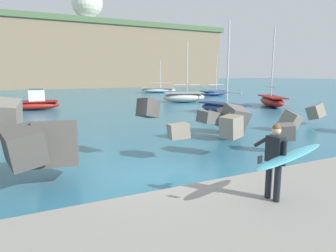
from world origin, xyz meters
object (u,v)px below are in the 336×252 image
boat_near_centre (223,108)px  boat_mid_right (272,101)px  boat_near_right (214,93)px  boat_far_centre (158,90)px  boat_mid_centre (184,97)px  radar_dome (87,6)px  boat_far_left (34,103)px  surfer_with_board (280,157)px

boat_near_centre → boat_mid_right: bearing=17.5°
boat_near_right → boat_far_centre: 11.25m
boat_near_right → boat_mid_centre: boat_mid_centre is taller
boat_near_centre → boat_far_centre: (6.54, 27.51, -0.03)m
boat_mid_right → boat_far_centre: size_ratio=1.17×
boat_mid_right → radar_dome: bearing=94.7°
boat_far_left → radar_dome: radar_dome is taller
boat_mid_right → boat_far_centre: bearing=92.4°
boat_far_left → radar_dome: bearing=73.9°
boat_mid_centre → radar_dome: 58.34m
boat_far_centre → boat_mid_right: bearing=-87.6°
boat_far_centre → boat_near_centre: bearing=-103.4°
boat_far_centre → radar_dome: (-4.07, 37.09, 20.83)m
boat_near_right → boat_far_left: 25.75m
surfer_with_board → radar_dome: (11.50, 78.84, 20.03)m
surfer_with_board → boat_mid_right: size_ratio=0.28×
boat_near_right → boat_far_left: (-24.57, -7.69, 0.16)m
boat_mid_right → boat_far_left: boat_mid_right is taller
boat_near_centre → boat_near_right: bearing=57.2°
boat_far_left → boat_near_right: bearing=17.4°
boat_near_right → boat_near_centre: bearing=-122.8°
boat_near_centre → boat_far_left: (-13.47, 9.54, 0.09)m
boat_near_right → boat_mid_centre: bearing=-141.8°
boat_mid_right → radar_dome: 65.76m
surfer_with_board → boat_mid_right: bearing=45.0°
boat_mid_right → boat_mid_centre: bearing=126.3°
boat_mid_right → radar_dome: (-5.15, 62.20, 20.73)m
boat_far_left → radar_dome: size_ratio=0.42×
boat_far_left → boat_far_centre: bearing=41.9°
boat_far_left → radar_dome: 60.95m
surfer_with_board → boat_far_centre: bearing=69.5°
boat_mid_centre → boat_far_centre: size_ratio=1.06×
surfer_with_board → boat_near_centre: bearing=57.6°
boat_far_centre → radar_dome: bearing=96.3°
boat_near_right → boat_far_left: boat_near_right is taller
boat_mid_centre → boat_far_left: (-15.47, -0.52, -0.02)m
boat_near_centre → boat_mid_centre: bearing=78.8°
boat_near_centre → radar_dome: bearing=87.8°
boat_near_centre → boat_far_centre: size_ratio=1.12×
radar_dome → boat_far_left: bearing=-106.1°
boat_far_centre → surfer_with_board: bearing=-110.5°
surfer_with_board → boat_mid_right: boat_mid_right is taller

